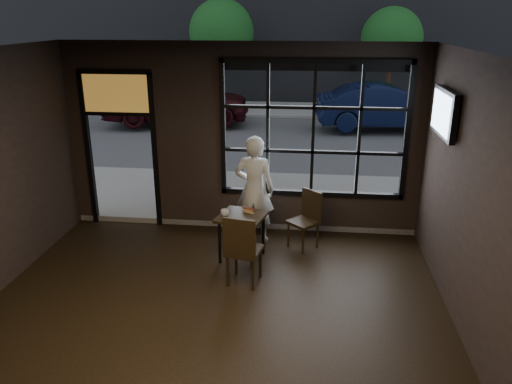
# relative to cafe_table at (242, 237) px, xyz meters

# --- Properties ---
(floor) EXTENTS (6.00, 7.00, 0.02)m
(floor) POSITION_rel_cafe_table_xyz_m (-0.17, -2.33, -0.37)
(floor) COLOR black
(floor) RESTS_ON ground
(ceiling) EXTENTS (6.00, 7.00, 0.02)m
(ceiling) POSITION_rel_cafe_table_xyz_m (-0.17, -2.33, 2.85)
(ceiling) COLOR black
(ceiling) RESTS_ON ground
(wall_right) EXTENTS (0.04, 7.00, 3.20)m
(wall_right) POSITION_rel_cafe_table_xyz_m (2.83, -2.33, 1.24)
(wall_right) COLOR black
(wall_right) RESTS_ON ground
(window_frame) EXTENTS (3.06, 0.12, 2.28)m
(window_frame) POSITION_rel_cafe_table_xyz_m (1.03, 1.17, 1.44)
(window_frame) COLOR black
(window_frame) RESTS_ON ground
(stained_transom) EXTENTS (1.20, 0.06, 0.70)m
(stained_transom) POSITION_rel_cafe_table_xyz_m (-2.27, 1.17, 1.99)
(stained_transom) COLOR orange
(stained_transom) RESTS_ON ground
(street_asphalt) EXTENTS (60.00, 41.00, 0.04)m
(street_asphalt) POSITION_rel_cafe_table_xyz_m (-0.17, 21.67, -0.38)
(street_asphalt) COLOR #545456
(street_asphalt) RESTS_ON ground
(cafe_table) EXTENTS (0.80, 0.80, 0.72)m
(cafe_table) POSITION_rel_cafe_table_xyz_m (0.00, 0.00, 0.00)
(cafe_table) COLOR black
(cafe_table) RESTS_ON floor
(chair_near) EXTENTS (0.53, 0.53, 1.05)m
(chair_near) POSITION_rel_cafe_table_xyz_m (0.13, -0.72, 0.16)
(chair_near) COLOR black
(chair_near) RESTS_ON floor
(chair_window) EXTENTS (0.58, 0.58, 0.94)m
(chair_window) POSITION_rel_cafe_table_xyz_m (0.93, 0.49, 0.11)
(chair_window) COLOR black
(chair_window) RESTS_ON floor
(man) EXTENTS (0.69, 0.49, 1.80)m
(man) POSITION_rel_cafe_table_xyz_m (0.12, 0.69, 0.54)
(man) COLOR silver
(man) RESTS_ON floor
(hotdog) EXTENTS (0.21, 0.16, 0.06)m
(hotdog) POSITION_rel_cafe_table_xyz_m (0.09, 0.13, 0.39)
(hotdog) COLOR tan
(hotdog) RESTS_ON cafe_table
(cup) EXTENTS (0.15, 0.15, 0.10)m
(cup) POSITION_rel_cafe_table_xyz_m (-0.25, -0.04, 0.41)
(cup) COLOR silver
(cup) RESTS_ON cafe_table
(tv) EXTENTS (0.12, 1.07, 0.63)m
(tv) POSITION_rel_cafe_table_xyz_m (2.76, -0.05, 1.99)
(tv) COLOR black
(tv) RESTS_ON wall_right
(navy_car) EXTENTS (4.47, 1.96, 1.43)m
(navy_car) POSITION_rel_cafe_table_xyz_m (3.31, 9.37, 0.45)
(navy_car) COLOR black
(navy_car) RESTS_ON street_asphalt
(maroon_car) EXTENTS (5.08, 2.72, 1.65)m
(maroon_car) POSITION_rel_cafe_table_xyz_m (-3.53, 9.45, 0.56)
(maroon_car) COLOR black
(maroon_car) RESTS_ON street_asphalt
(tree_left) EXTENTS (2.44, 2.44, 4.17)m
(tree_left) POSITION_rel_cafe_table_xyz_m (-2.51, 12.66, 2.58)
(tree_left) COLOR #332114
(tree_left) RESTS_ON street_asphalt
(tree_right) EXTENTS (2.27, 2.27, 3.88)m
(tree_right) POSITION_rel_cafe_table_xyz_m (3.87, 12.97, 2.37)
(tree_right) COLOR #332114
(tree_right) RESTS_ON street_asphalt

